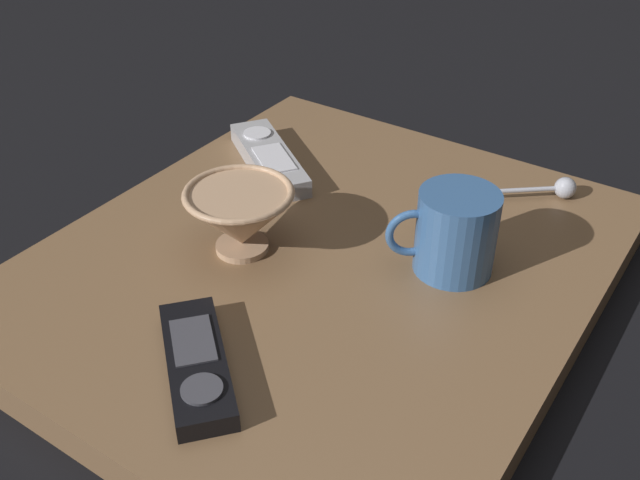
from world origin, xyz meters
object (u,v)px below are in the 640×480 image
object	(u,v)px
cereal_bowl	(240,217)
coffee_mug	(454,232)
teaspoon	(559,188)
tv_remote_near	(269,159)
tv_remote_far	(197,364)

from	to	relation	value
cereal_bowl	coffee_mug	xyz separation A→B (m)	(0.10, -0.22, 0.00)
coffee_mug	teaspoon	world-z (taller)	coffee_mug
cereal_bowl	tv_remote_near	xyz separation A→B (m)	(0.17, 0.09, -0.03)
tv_remote_near	tv_remote_far	size ratio (longest dim) A/B	1.20
coffee_mug	tv_remote_near	xyz separation A→B (m)	(0.07, 0.31, -0.03)
tv_remote_far	cereal_bowl	bearing A→B (deg)	26.91
cereal_bowl	tv_remote_far	world-z (taller)	cereal_bowl
coffee_mug	tv_remote_far	bearing A→B (deg)	156.04
coffee_mug	tv_remote_far	world-z (taller)	coffee_mug
cereal_bowl	coffee_mug	size ratio (longest dim) A/B	1.17
cereal_bowl	tv_remote_far	distance (m)	0.20
cereal_bowl	teaspoon	world-z (taller)	cereal_bowl
cereal_bowl	coffee_mug	bearing A→B (deg)	-64.55
cereal_bowl	tv_remote_far	size ratio (longest dim) A/B	0.79
cereal_bowl	coffee_mug	distance (m)	0.24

